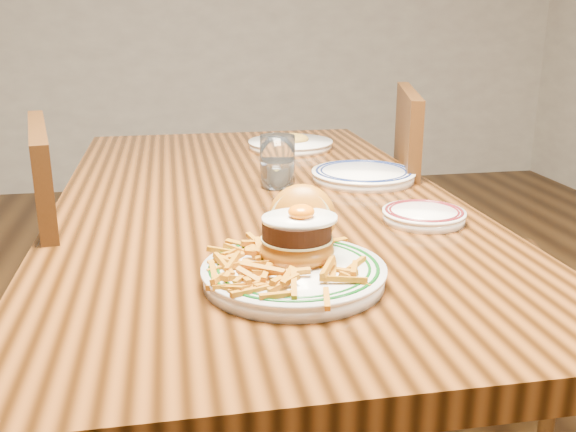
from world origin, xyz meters
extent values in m
cube|color=black|center=(0.00, 0.00, 0.72)|extent=(0.85, 1.60, 0.05)
cylinder|color=black|center=(-0.36, 0.74, 0.35)|extent=(0.07, 0.07, 0.70)
cylinder|color=black|center=(0.36, 0.74, 0.35)|extent=(0.07, 0.07, 0.70)
cube|color=#3C220C|center=(-0.43, -0.05, 0.69)|extent=(0.11, 0.43, 0.46)
cylinder|color=#3C220C|center=(-0.48, 0.13, 0.21)|extent=(0.04, 0.04, 0.42)
cube|color=#3C220C|center=(0.62, 0.19, 0.45)|extent=(0.54, 0.54, 0.04)
cube|color=#3C220C|center=(0.43, 0.24, 0.71)|extent=(0.15, 0.43, 0.47)
cylinder|color=#3C220C|center=(0.86, 0.32, 0.21)|extent=(0.04, 0.04, 0.43)
cylinder|color=#3C220C|center=(0.49, 0.42, 0.21)|extent=(0.04, 0.04, 0.43)
cylinder|color=#3C220C|center=(0.76, -0.05, 0.21)|extent=(0.04, 0.04, 0.43)
cylinder|color=#3C220C|center=(0.39, 0.06, 0.21)|extent=(0.04, 0.04, 0.43)
cylinder|color=white|center=(-0.01, -0.49, 0.76)|extent=(0.27, 0.27, 0.02)
cylinder|color=white|center=(-0.01, -0.49, 0.77)|extent=(0.27, 0.27, 0.01)
torus|color=#0B4010|center=(-0.01, -0.49, 0.78)|extent=(0.25, 0.25, 0.01)
torus|color=#0B4010|center=(-0.01, -0.49, 0.78)|extent=(0.23, 0.23, 0.01)
ellipsoid|color=#9E5914|center=(0.00, -0.46, 0.79)|extent=(0.11, 0.11, 0.05)
cylinder|color=#D5C885|center=(0.00, -0.46, 0.81)|extent=(0.11, 0.11, 0.00)
cylinder|color=black|center=(0.00, -0.46, 0.82)|extent=(0.10, 0.10, 0.03)
ellipsoid|color=white|center=(0.00, -0.46, 0.84)|extent=(0.11, 0.09, 0.01)
ellipsoid|color=orange|center=(0.00, -0.46, 0.85)|extent=(0.04, 0.04, 0.02)
ellipsoid|color=#9E5914|center=(0.02, -0.40, 0.82)|extent=(0.13, 0.12, 0.12)
cylinder|color=#D5C885|center=(0.01, -0.41, 0.82)|extent=(0.10, 0.06, 0.10)
cylinder|color=white|center=(0.29, -0.25, 0.76)|extent=(0.16, 0.16, 0.02)
cylinder|color=white|center=(0.29, -0.25, 0.77)|extent=(0.16, 0.16, 0.01)
torus|color=#531317|center=(0.29, -0.25, 0.77)|extent=(0.15, 0.15, 0.01)
torus|color=#531317|center=(0.29, -0.25, 0.77)|extent=(0.13, 0.13, 0.01)
cube|color=silver|center=(0.31, -0.24, 0.77)|extent=(0.10, 0.05, 0.00)
cylinder|color=white|center=(0.27, 0.08, 0.76)|extent=(0.24, 0.24, 0.02)
cylinder|color=white|center=(0.27, 0.08, 0.77)|extent=(0.25, 0.25, 0.01)
torus|color=#0E1947|center=(0.27, 0.08, 0.77)|extent=(0.23, 0.23, 0.01)
torus|color=#0E1947|center=(0.27, 0.08, 0.77)|extent=(0.21, 0.21, 0.01)
cylinder|color=white|center=(0.06, 0.06, 0.81)|extent=(0.08, 0.08, 0.12)
cylinder|color=silver|center=(0.06, 0.06, 0.78)|extent=(0.07, 0.07, 0.06)
cylinder|color=white|center=(0.17, 0.50, 0.76)|extent=(0.24, 0.24, 0.02)
cylinder|color=white|center=(0.17, 0.50, 0.77)|extent=(0.25, 0.25, 0.01)
ellipsoid|color=#B28E33|center=(0.17, 0.50, 0.78)|extent=(0.11, 0.09, 0.03)
camera|label=1|loc=(-0.18, -1.35, 1.13)|focal=40.00mm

